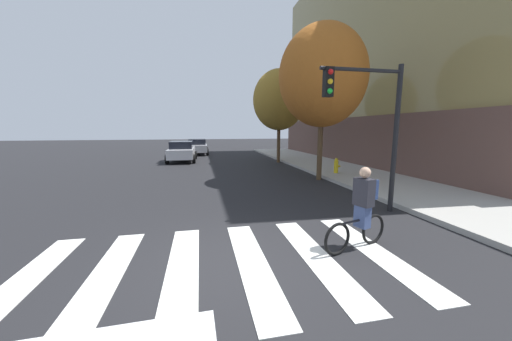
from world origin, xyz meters
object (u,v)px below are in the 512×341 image
at_px(sedan_far, 197,146).
at_px(street_tree_near, 322,77).
at_px(sedan_mid, 182,151).
at_px(street_tree_mid, 279,100).
at_px(traffic_light_near, 371,113).
at_px(cyclist, 362,209).
at_px(fire_hydrant, 336,166).

relative_size(sedan_far, street_tree_near, 0.60).
xyz_separation_m(sedan_mid, street_tree_mid, (6.94, -2.06, 3.67)).
bearing_deg(street_tree_mid, traffic_light_near, -94.39).
bearing_deg(cyclist, sedan_mid, 105.62).
bearing_deg(sedan_mid, fire_hydrant, -44.41).
distance_m(traffic_light_near, street_tree_mid, 12.12).
relative_size(sedan_mid, fire_hydrant, 5.67).
distance_m(cyclist, street_tree_mid, 14.70).
relative_size(sedan_far, traffic_light_near, 1.02).
bearing_deg(street_tree_near, street_tree_mid, 89.88).
xyz_separation_m(sedan_mid, street_tree_near, (6.93, -8.95, 4.02)).
bearing_deg(sedan_far, street_tree_near, -67.93).
distance_m(sedan_mid, fire_hydrant, 11.59).
xyz_separation_m(sedan_far, fire_hydrant, (7.18, -13.54, -0.23)).
bearing_deg(fire_hydrant, traffic_light_near, -110.85).
height_order(cyclist, traffic_light_near, traffic_light_near).
height_order(sedan_mid, traffic_light_near, traffic_light_near).
relative_size(cyclist, fire_hydrant, 2.17).
bearing_deg(cyclist, traffic_light_near, 53.71).
relative_size(cyclist, street_tree_near, 0.24).
height_order(sedan_far, street_tree_near, street_tree_near).
relative_size(sedan_mid, street_tree_mid, 0.67).
height_order(sedan_far, traffic_light_near, traffic_light_near).
xyz_separation_m(cyclist, fire_hydrant, (3.78, 8.00, -0.31)).
bearing_deg(traffic_light_near, street_tree_mid, 85.61).
relative_size(street_tree_near, street_tree_mid, 1.08).
bearing_deg(sedan_mid, traffic_light_near, -66.79).
bearing_deg(fire_hydrant, street_tree_mid, 102.50).
height_order(sedan_mid, cyclist, cyclist).
distance_m(sedan_far, street_tree_mid, 10.19).
height_order(sedan_mid, sedan_far, sedan_mid).
bearing_deg(sedan_far, cyclist, -81.01).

